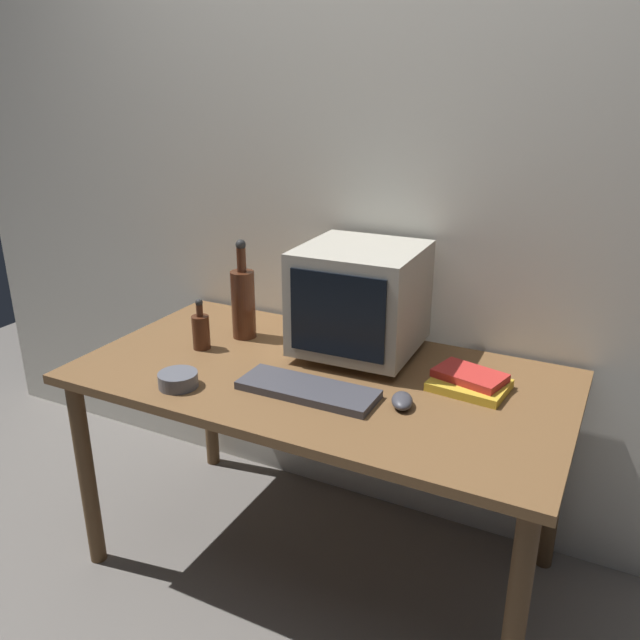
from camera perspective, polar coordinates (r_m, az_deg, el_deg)
name	(u,v)px	position (r m, az deg, el deg)	size (l,w,h in m)	color
ground_plane	(320,561)	(2.46, 0.00, -20.52)	(6.00, 6.00, 0.00)	slate
back_wall	(381,190)	(2.31, 5.39, 11.41)	(4.00, 0.08, 2.50)	silver
desk	(320,397)	(2.08, 0.00, -6.84)	(1.55, 0.82, 0.74)	brown
crt_monitor	(360,300)	(2.12, 3.58, 1.82)	(0.39, 0.40, 0.37)	#B2AD9E
keyboard	(308,390)	(1.92, -1.10, -6.18)	(0.42, 0.15, 0.02)	#3F3F47
computer_mouse	(402,401)	(1.86, 7.28, -7.11)	(0.06, 0.10, 0.04)	#3F3F47
bottle_tall	(243,301)	(2.30, -6.82, 1.67)	(0.09, 0.09, 0.36)	#472314
bottle_short	(201,330)	(2.24, -10.50, -0.90)	(0.06, 0.06, 0.18)	#472314
book_stack	(469,381)	(1.99, 13.09, -5.32)	(0.24, 0.19, 0.05)	gold
cd_spindle	(178,380)	(2.00, -12.45, -5.18)	(0.12, 0.12, 0.04)	#595B66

